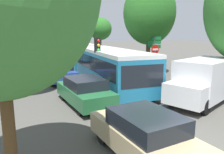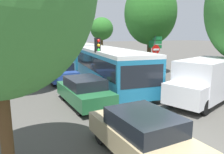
% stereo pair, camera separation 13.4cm
% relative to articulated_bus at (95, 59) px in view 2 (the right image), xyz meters
% --- Properties ---
extents(ground_plane, '(200.00, 200.00, 0.00)m').
position_rel_articulated_bus_xyz_m(ground_plane, '(-1.62, -12.74, -1.50)').
color(ground_plane, '#4F4C47').
extents(articulated_bus, '(4.42, 17.69, 2.60)m').
position_rel_articulated_bus_xyz_m(articulated_bus, '(0.00, 0.00, 0.00)').
color(articulated_bus, teal).
rests_on(articulated_bus, ground).
extents(city_bus_rear, '(3.19, 11.27, 2.40)m').
position_rel_articulated_bus_xyz_m(city_bus_rear, '(-3.47, 14.67, -0.12)').
color(city_bus_rear, teal).
rests_on(city_bus_rear, ground).
extents(queued_car_tan, '(1.88, 4.10, 1.40)m').
position_rel_articulated_bus_xyz_m(queued_car_tan, '(-3.36, -12.39, -0.79)').
color(queued_car_tan, tan).
rests_on(queued_car_tan, ground).
extents(queued_car_green, '(1.94, 4.24, 1.45)m').
position_rel_articulated_bus_xyz_m(queued_car_green, '(-3.32, -6.94, -0.77)').
color(queued_car_green, '#236638').
rests_on(queued_car_green, ground).
extents(queued_car_blue, '(2.04, 4.45, 1.52)m').
position_rel_articulated_bus_xyz_m(queued_car_blue, '(-3.27, -0.65, -0.73)').
color(queued_car_blue, '#284799').
rests_on(queued_car_blue, ground).
extents(white_van, '(5.36, 3.47, 2.31)m').
position_rel_articulated_bus_xyz_m(white_van, '(2.61, -9.31, -0.26)').
color(white_van, silver).
rests_on(white_van, ground).
extents(traffic_light, '(0.34, 0.37, 3.40)m').
position_rel_articulated_bus_xyz_m(traffic_light, '(-1.67, -4.76, 1.00)').
color(traffic_light, '#56595E').
rests_on(traffic_light, ground).
extents(no_entry_sign, '(0.70, 0.08, 2.82)m').
position_rel_articulated_bus_xyz_m(no_entry_sign, '(3.54, -3.71, 0.38)').
color(no_entry_sign, '#56595E').
rests_on(no_entry_sign, ground).
extents(direction_sign_post, '(0.36, 1.38, 3.60)m').
position_rel_articulated_bus_xyz_m(direction_sign_post, '(4.55, -2.21, 1.07)').
color(direction_sign_post, '#56595E').
rests_on(direction_sign_post, ground).
extents(tree_left_mid, '(4.12, 4.12, 6.49)m').
position_rel_articulated_bus_xyz_m(tree_left_mid, '(-6.42, -3.16, 3.00)').
color(tree_left_mid, '#51381E').
rests_on(tree_left_mid, ground).
extents(tree_left_far, '(5.16, 5.16, 8.79)m').
position_rel_articulated_bus_xyz_m(tree_left_far, '(-6.87, 7.59, 4.09)').
color(tree_left_far, '#51381E').
rests_on(tree_left_far, ground).
extents(tree_right_mid, '(4.63, 4.63, 8.31)m').
position_rel_articulated_bus_xyz_m(tree_right_mid, '(5.03, -0.70, 3.97)').
color(tree_right_mid, '#51381E').
rests_on(tree_right_mid, ground).
extents(tree_right_far, '(3.24, 3.24, 5.98)m').
position_rel_articulated_bus_xyz_m(tree_right_far, '(5.63, 11.82, 2.86)').
color(tree_right_far, '#51381E').
rests_on(tree_right_far, ground).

